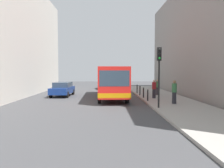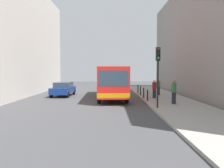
% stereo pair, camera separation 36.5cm
% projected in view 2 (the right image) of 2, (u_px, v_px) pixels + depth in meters
% --- Properties ---
extents(ground_plane, '(80.00, 80.00, 0.00)m').
position_uv_depth(ground_plane, '(106.00, 104.00, 18.74)').
color(ground_plane, '#424244').
extents(sidewalk, '(4.40, 40.00, 0.15)m').
position_uv_depth(sidewalk, '(173.00, 103.00, 18.77)').
color(sidewalk, '#9E9991').
rests_on(sidewalk, ground).
extents(bus, '(2.78, 11.08, 3.00)m').
position_uv_depth(bus, '(112.00, 80.00, 22.91)').
color(bus, red).
rests_on(bus, ground).
extents(car_beside_bus, '(2.04, 4.49, 1.48)m').
position_uv_depth(car_beside_bus, '(63.00, 89.00, 24.50)').
color(car_beside_bus, navy).
rests_on(car_beside_bus, ground).
extents(car_behind_bus, '(2.00, 4.47, 1.48)m').
position_uv_depth(car_behind_bus, '(107.00, 84.00, 34.15)').
color(car_behind_bus, '#A5A8AD').
rests_on(car_behind_bus, ground).
extents(traffic_light, '(0.28, 0.33, 4.10)m').
position_uv_depth(traffic_light, '(158.00, 66.00, 15.62)').
color(traffic_light, black).
rests_on(traffic_light, sidewalk).
extents(bollard_near, '(0.11, 0.11, 0.95)m').
position_uv_depth(bollard_near, '(148.00, 95.00, 19.39)').
color(bollard_near, black).
rests_on(bollard_near, sidewalk).
extents(bollard_mid, '(0.11, 0.11, 0.95)m').
position_uv_depth(bollard_mid, '(144.00, 93.00, 21.65)').
color(bollard_mid, black).
rests_on(bollard_mid, sidewalk).
extents(bollard_far, '(0.11, 0.11, 0.95)m').
position_uv_depth(bollard_far, '(141.00, 91.00, 23.92)').
color(bollard_far, black).
rests_on(bollard_far, sidewalk).
extents(bollard_farthest, '(0.11, 0.11, 0.95)m').
position_uv_depth(bollard_farthest, '(138.00, 89.00, 26.19)').
color(bollard_farthest, black).
rests_on(bollard_farthest, sidewalk).
extents(pedestrian_near_signal, '(0.38, 0.38, 1.80)m').
position_uv_depth(pedestrian_near_signal, '(174.00, 92.00, 17.65)').
color(pedestrian_near_signal, '#26262D').
rests_on(pedestrian_near_signal, sidewalk).
extents(pedestrian_mid_sidewalk, '(0.38, 0.38, 1.70)m').
position_uv_depth(pedestrian_mid_sidewalk, '(154.00, 89.00, 21.31)').
color(pedestrian_mid_sidewalk, '#26262D').
rests_on(pedestrian_mid_sidewalk, sidewalk).
extents(pedestrian_far_sidewalk, '(0.38, 0.38, 1.64)m').
position_uv_depth(pedestrian_far_sidewalk, '(158.00, 87.00, 24.15)').
color(pedestrian_far_sidewalk, '#26262D').
rests_on(pedestrian_far_sidewalk, sidewalk).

